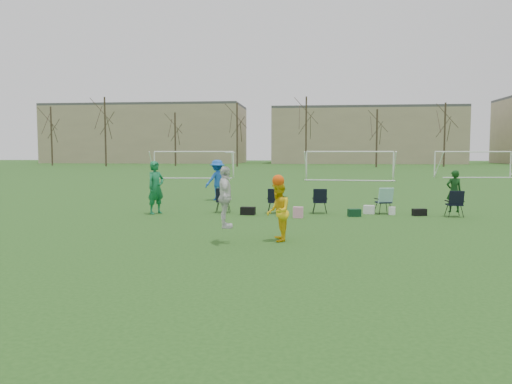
# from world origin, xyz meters

# --- Properties ---
(ground) EXTENTS (260.00, 260.00, 0.00)m
(ground) POSITION_xyz_m (0.00, 0.00, 0.00)
(ground) COLOR #204A17
(ground) RESTS_ON ground
(fielder_green_near) EXTENTS (0.81, 0.88, 2.03)m
(fielder_green_near) POSITION_xyz_m (-5.23, 7.42, 1.01)
(fielder_green_near) COLOR #136B3B
(fielder_green_near) RESTS_ON ground
(fielder_blue) EXTENTS (1.45, 1.42, 2.00)m
(fielder_blue) POSITION_xyz_m (-3.89, 13.09, 1.00)
(fielder_blue) COLOR blue
(fielder_blue) RESTS_ON ground
(center_contest) EXTENTS (1.97, 1.31, 2.38)m
(center_contest) POSITION_xyz_m (-0.78, 1.83, 1.00)
(center_contest) COLOR white
(center_contest) RESTS_ON ground
(sideline_setup) EXTENTS (9.34, 2.09, 1.71)m
(sideline_setup) POSITION_xyz_m (2.11, 8.07, 0.52)
(sideline_setup) COLOR #0F3912
(sideline_setup) RESTS_ON ground
(goal_left) EXTENTS (7.39, 0.76, 2.46)m
(goal_left) POSITION_xyz_m (-10.00, 34.00, 1.92)
(goal_left) COLOR white
(goal_left) RESTS_ON ground
(goal_mid) EXTENTS (7.40, 0.63, 2.46)m
(goal_mid) POSITION_xyz_m (4.00, 32.00, 1.92)
(goal_mid) COLOR white
(goal_mid) RESTS_ON ground
(goal_right) EXTENTS (7.35, 1.14, 2.46)m
(goal_right) POSITION_xyz_m (16.00, 38.00, 1.92)
(goal_right) COLOR white
(goal_right) RESTS_ON ground
(tree_line) EXTENTS (110.28, 3.28, 11.40)m
(tree_line) POSITION_xyz_m (0.24, 69.85, 5.09)
(tree_line) COLOR #382B21
(tree_line) RESTS_ON ground
(building_row) EXTENTS (126.00, 16.00, 13.00)m
(building_row) POSITION_xyz_m (6.73, 96.00, 5.99)
(building_row) COLOR tan
(building_row) RESTS_ON ground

